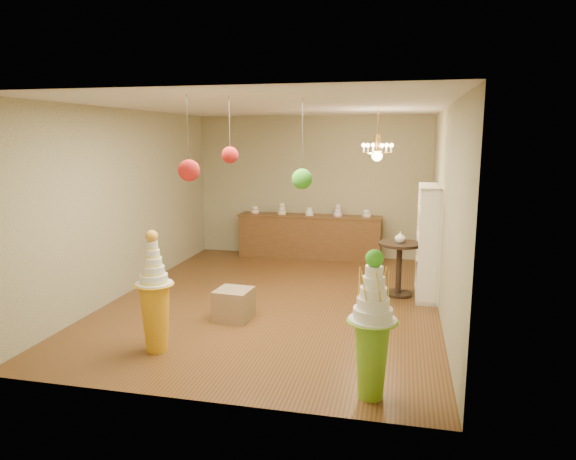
% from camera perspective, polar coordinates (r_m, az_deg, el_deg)
% --- Properties ---
extents(floor, '(6.50, 6.50, 0.00)m').
position_cam_1_polar(floor, '(8.24, -1.35, -7.75)').
color(floor, '#553317').
rests_on(floor, ground).
extents(ceiling, '(6.50, 6.50, 0.00)m').
position_cam_1_polar(ceiling, '(7.85, -1.45, 13.55)').
color(ceiling, silver).
rests_on(ceiling, ground).
extents(wall_back, '(5.00, 0.04, 3.00)m').
position_cam_1_polar(wall_back, '(11.07, 2.69, 4.83)').
color(wall_back, gray).
rests_on(wall_back, ground).
extents(wall_front, '(5.00, 0.04, 3.00)m').
position_cam_1_polar(wall_front, '(4.87, -10.70, -2.42)').
color(wall_front, gray).
rests_on(wall_front, ground).
extents(wall_left, '(0.04, 6.50, 3.00)m').
position_cam_1_polar(wall_left, '(8.85, -17.33, 2.99)').
color(wall_left, gray).
rests_on(wall_left, ground).
extents(wall_right, '(0.04, 6.50, 3.00)m').
position_cam_1_polar(wall_right, '(7.70, 16.97, 1.97)').
color(wall_right, gray).
rests_on(wall_right, ground).
extents(pedestal_green, '(0.59, 0.59, 1.51)m').
position_cam_1_polar(pedestal_green, '(5.19, 9.32, -11.80)').
color(pedestal_green, '#76B628').
rests_on(pedestal_green, floor).
extents(pedestal_orange, '(0.44, 0.44, 1.49)m').
position_cam_1_polar(pedestal_orange, '(6.41, -14.55, -8.17)').
color(pedestal_orange, orange).
rests_on(pedestal_orange, floor).
extents(burlap_riser, '(0.52, 0.52, 0.44)m').
position_cam_1_polar(burlap_riser, '(7.38, -6.04, -8.21)').
color(burlap_riser, olive).
rests_on(burlap_riser, floor).
extents(sideboard, '(3.04, 0.54, 1.16)m').
position_cam_1_polar(sideboard, '(10.94, 2.39, -0.64)').
color(sideboard, brown).
rests_on(sideboard, floor).
extents(shelving_unit, '(0.33, 1.20, 1.80)m').
position_cam_1_polar(shelving_unit, '(8.58, 15.31, -1.18)').
color(shelving_unit, white).
rests_on(shelving_unit, floor).
extents(round_table, '(0.86, 0.86, 0.88)m').
position_cam_1_polar(round_table, '(8.52, 12.25, -3.43)').
color(round_table, black).
rests_on(round_table, floor).
extents(vase, '(0.22, 0.22, 0.18)m').
position_cam_1_polar(vase, '(8.44, 12.36, -0.78)').
color(vase, white).
rests_on(vase, round_table).
extents(pom_red_left, '(0.23, 0.23, 0.91)m').
position_cam_1_polar(pom_red_left, '(5.62, -10.94, 6.53)').
color(pom_red_left, '#3E352D').
rests_on(pom_red_left, ceiling).
extents(pom_green_mid, '(0.24, 0.24, 1.05)m').
position_cam_1_polar(pom_green_mid, '(6.03, 1.58, 5.71)').
color(pom_green_mid, '#3E352D').
rests_on(pom_green_mid, ceiling).
extents(pom_red_right, '(0.19, 0.19, 0.73)m').
position_cam_1_polar(pom_red_right, '(5.79, -6.46, 8.30)').
color(pom_red_right, '#3E352D').
rests_on(pom_red_right, ceiling).
extents(chandelier, '(0.62, 0.62, 0.85)m').
position_cam_1_polar(chandelier, '(8.67, 9.88, 8.48)').
color(chandelier, '#EBAE53').
rests_on(chandelier, ceiling).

